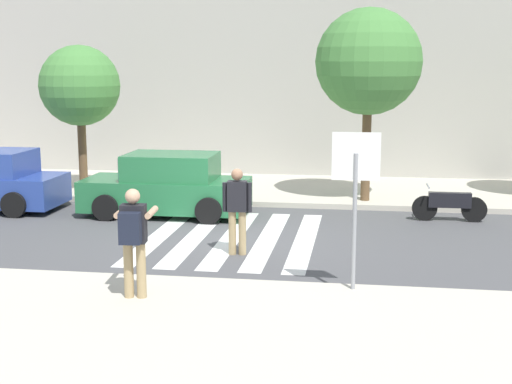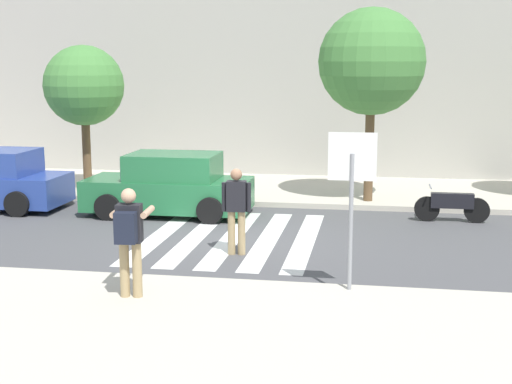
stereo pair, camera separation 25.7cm
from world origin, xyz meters
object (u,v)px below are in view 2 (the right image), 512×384
(motorcycle, at_px, (452,205))
(street_tree_west, at_px, (84,86))
(parked_car_green, at_px, (170,186))
(street_tree_center, at_px, (372,62))
(pedestrian_crossing, at_px, (236,206))
(stop_sign, at_px, (352,176))
(photographer_with_backpack, at_px, (129,233))

(motorcycle, bearing_deg, street_tree_west, 169.06)
(motorcycle, bearing_deg, parked_car_green, -177.50)
(street_tree_west, distance_m, street_tree_center, 8.02)
(pedestrian_crossing, distance_m, street_tree_west, 8.18)
(stop_sign, relative_size, pedestrian_crossing, 1.47)
(photographer_with_backpack, bearing_deg, street_tree_center, 67.79)
(pedestrian_crossing, bearing_deg, parked_car_green, 124.57)
(photographer_with_backpack, height_order, street_tree_center, street_tree_center)
(pedestrian_crossing, relative_size, parked_car_green, 0.42)
(stop_sign, xyz_separation_m, parked_car_green, (-4.69, 5.74, -1.27))
(pedestrian_crossing, xyz_separation_m, street_tree_west, (-5.48, 5.68, 2.14))
(photographer_with_backpack, height_order, street_tree_west, street_tree_west)
(stop_sign, distance_m, photographer_with_backpack, 3.59)
(stop_sign, xyz_separation_m, photographer_with_backpack, (-3.35, -0.97, -0.83))
(street_tree_center, bearing_deg, stop_sign, -91.43)
(parked_car_green, xyz_separation_m, street_tree_center, (4.88, 1.97, 3.05))
(photographer_with_backpack, xyz_separation_m, street_tree_west, (-4.44, 8.95, 1.95))
(pedestrian_crossing, distance_m, street_tree_center, 6.59)
(stop_sign, distance_m, parked_car_green, 7.52)
(stop_sign, bearing_deg, street_tree_west, 134.35)
(street_tree_center, bearing_deg, motorcycle, -39.84)
(parked_car_green, distance_m, street_tree_west, 4.51)
(motorcycle, relative_size, street_tree_center, 0.35)
(parked_car_green, bearing_deg, motorcycle, 2.50)
(street_tree_west, bearing_deg, photographer_with_backpack, -63.60)
(photographer_with_backpack, relative_size, pedestrian_crossing, 1.00)
(parked_car_green, height_order, street_tree_west, street_tree_west)
(photographer_with_backpack, bearing_deg, stop_sign, 16.18)
(photographer_with_backpack, height_order, parked_car_green, photographer_with_backpack)
(pedestrian_crossing, bearing_deg, street_tree_center, 65.18)
(stop_sign, height_order, parked_car_green, stop_sign)
(stop_sign, height_order, street_tree_west, street_tree_west)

